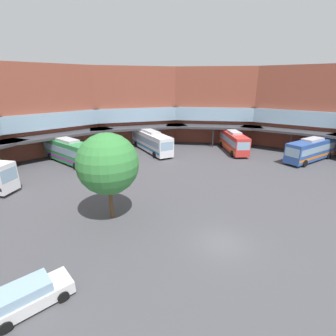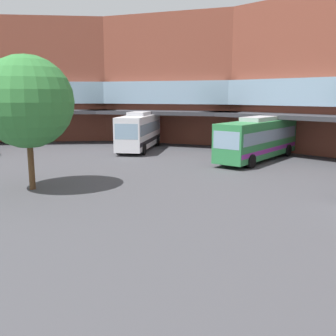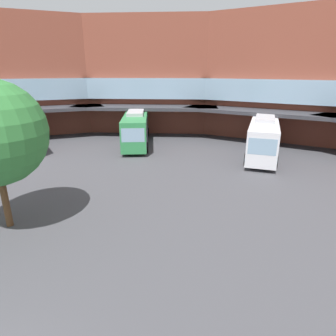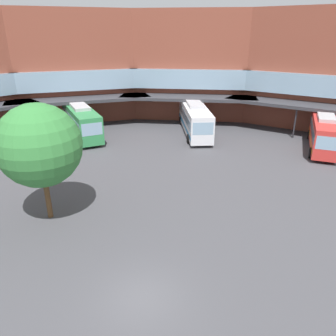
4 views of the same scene
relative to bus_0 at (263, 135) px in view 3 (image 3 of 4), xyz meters
name	(u,v)px [view 3 (image 3 of 4)]	position (x,y,z in m)	size (l,w,h in m)	color
station_building	(176,84)	(-7.43, -6.78, 5.24)	(81.46, 50.26, 14.90)	brown
bus_0	(263,135)	(0.00, 0.00, 0.00)	(3.17, 12.47, 3.85)	white
bus_3	(18,131)	(-25.57, -5.51, 0.06)	(9.20, 8.61, 3.97)	white
bus_5	(136,128)	(-14.10, 0.19, -0.01)	(6.28, 11.59, 3.83)	#338C4C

